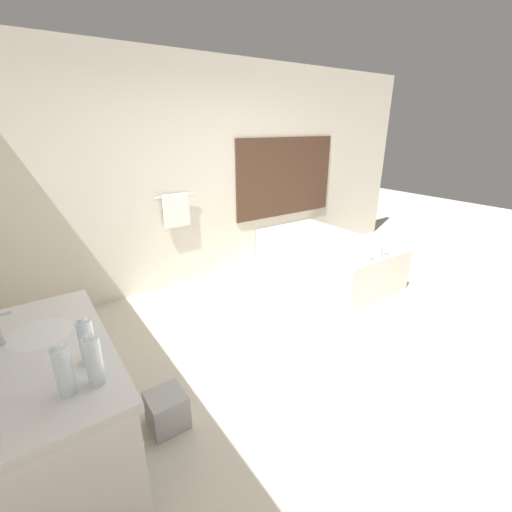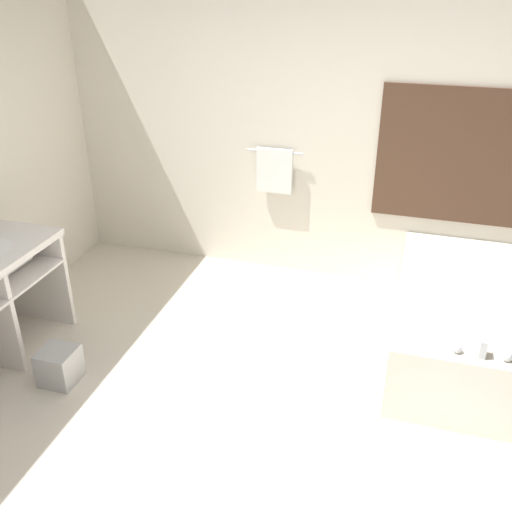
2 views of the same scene
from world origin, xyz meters
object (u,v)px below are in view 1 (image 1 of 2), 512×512
Objects in this scene: waste_bin at (167,410)px; water_bottle_1 at (94,361)px; water_bottle_2 at (64,370)px; water_bottle_3 at (87,341)px; bathtub at (326,256)px.

water_bottle_1 is at bearing -136.44° from waste_bin.
water_bottle_2 reaches higher than water_bottle_3.
water_bottle_3 is (0.12, 0.18, -0.00)m from water_bottle_2.
bathtub is at bearing 23.16° from waste_bin.
water_bottle_3 is 0.97× the size of waste_bin.
waste_bin is at bearing 27.00° from water_bottle_3.
waste_bin is (0.40, 0.21, -0.84)m from water_bottle_3.
bathtub is at bearing 25.46° from water_bottle_2.
water_bottle_3 reaches higher than waste_bin.
water_bottle_1 is 1.00× the size of water_bottle_2.
bathtub is at bearing 26.39° from water_bottle_1.
water_bottle_2 reaches higher than waste_bin.
water_bottle_2 is 1.00× the size of waste_bin.
water_bottle_2 is at bearing -154.54° from bathtub.
water_bottle_1 is at bearing -91.19° from water_bottle_3.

